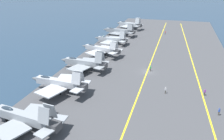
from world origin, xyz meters
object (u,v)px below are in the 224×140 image
(parked_jet_seventh, at_px, (119,31))
(crew_white_vest, at_px, (166,90))
(parked_jet_third, at_px, (59,83))
(crew_red_vest, at_px, (165,33))
(crew_green_vest, at_px, (151,68))
(parked_jet_fifth, at_px, (101,49))
(parked_jet_sixth, at_px, (111,39))
(crew_purple_vest, at_px, (205,92))
(parked_jet_eighth, at_px, (129,24))
(parked_jet_fourth, at_px, (84,63))
(crew_blue_vest, at_px, (219,111))
(parked_jet_second, at_px, (24,117))

(parked_jet_seventh, height_order, crew_white_vest, parked_jet_seventh)
(parked_jet_third, distance_m, crew_red_vest, 75.71)
(parked_jet_third, bearing_deg, crew_white_vest, -75.42)
(crew_green_vest, relative_size, crew_red_vest, 1.07)
(parked_jet_fifth, distance_m, parked_jet_seventh, 31.46)
(parked_jet_seventh, relative_size, crew_red_vest, 10.07)
(parked_jet_sixth, xyz_separation_m, crew_purple_vest, (-39.17, -35.35, -1.27))
(parked_jet_sixth, relative_size, crew_green_vest, 8.37)
(parked_jet_eighth, bearing_deg, crew_green_vest, -161.80)
(parked_jet_third, xyz_separation_m, crew_green_vest, (20.82, -20.45, -1.69))
(parked_jet_fifth, distance_m, crew_white_vest, 35.39)
(crew_purple_vest, bearing_deg, parked_jet_third, 103.21)
(parked_jet_fourth, bearing_deg, crew_blue_vest, -113.71)
(parked_jet_second, bearing_deg, parked_jet_seventh, 0.72)
(parked_jet_third, height_order, crew_blue_vest, parked_jet_third)
(parked_jet_third, height_order, crew_red_vest, parked_jet_third)
(parked_jet_third, xyz_separation_m, parked_jet_fifth, (31.43, -0.67, -0.18))
(parked_jet_sixth, distance_m, crew_purple_vest, 52.78)
(crew_blue_vest, bearing_deg, parked_jet_fourth, 66.29)
(parked_jet_second, height_order, parked_jet_sixth, parked_jet_second)
(crew_green_vest, bearing_deg, parked_jet_fifth, 61.78)
(parked_jet_fourth, height_order, crew_white_vest, parked_jet_fourth)
(crew_red_vest, bearing_deg, parked_jet_fourth, 159.60)
(parked_jet_eighth, bearing_deg, crew_white_vest, -161.15)
(parked_jet_seventh, xyz_separation_m, crew_white_vest, (-56.11, -26.33, -1.62))
(parked_jet_second, relative_size, parked_jet_fifth, 1.03)
(parked_jet_sixth, distance_m, crew_white_vest, 48.28)
(parked_jet_fourth, distance_m, crew_red_vest, 60.40)
(crew_blue_vest, distance_m, crew_purple_vest, 9.03)
(parked_jet_eighth, distance_m, crew_green_vest, 62.26)
(crew_green_vest, xyz_separation_m, crew_red_vest, (51.83, -0.79, -0.07))
(parked_jet_sixth, height_order, crew_purple_vest, parked_jet_sixth)
(crew_red_vest, bearing_deg, parked_jet_seventh, 114.39)
(parked_jet_fourth, xyz_separation_m, crew_blue_vest, (-16.48, -37.52, -1.51))
(parked_jet_eighth, bearing_deg, crew_purple_vest, -154.31)
(parked_jet_sixth, distance_m, parked_jet_seventh, 15.39)
(crew_white_vest, bearing_deg, parked_jet_fourth, 70.21)
(parked_jet_second, height_order, parked_jet_fifth, parked_jet_second)
(crew_purple_vest, bearing_deg, crew_green_vest, 50.26)
(parked_jet_third, bearing_deg, parked_jet_sixth, -0.15)
(parked_jet_fourth, xyz_separation_m, parked_jet_fifth, (15.38, -0.47, 0.03))
(parked_jet_fifth, bearing_deg, crew_green_vest, -118.22)
(parked_jet_second, relative_size, parked_jet_eighth, 1.10)
(parked_jet_sixth, distance_m, parked_jet_eighth, 32.46)
(parked_jet_second, bearing_deg, parked_jet_fifth, -0.01)
(parked_jet_third, height_order, parked_jet_fifth, parked_jet_third)
(parked_jet_second, bearing_deg, parked_jet_eighth, -0.21)
(parked_jet_seventh, bearing_deg, crew_green_vest, -153.71)
(parked_jet_third, xyz_separation_m, crew_white_vest, (6.77, -26.01, -1.72))
(crew_purple_vest, bearing_deg, parked_jet_fourth, 77.64)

